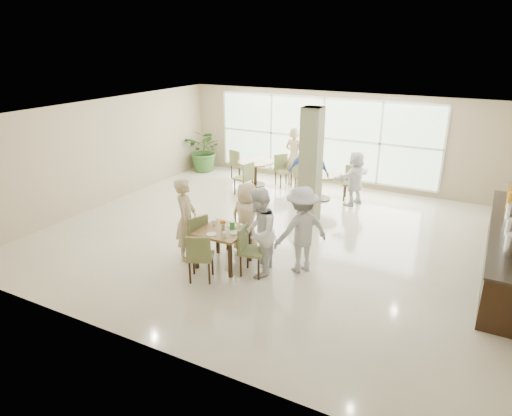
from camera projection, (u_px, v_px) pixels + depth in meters
The scene contains 20 objects.
ground at pixel (273, 235), 10.52m from camera, with size 10.00×10.00×0.00m, color beige.
room_shell at pixel (274, 164), 9.92m from camera, with size 10.00×10.00×10.00m.
window_bank at pixel (323, 138), 13.94m from camera, with size 7.00×0.04×7.00m.
column at pixel (311, 166), 10.84m from camera, with size 0.45×0.45×2.80m, color #707451.
main_table at pixel (223, 235), 8.94m from camera, with size 0.91×0.91×0.75m.
round_table_left at pixel (255, 167), 13.91m from camera, with size 1.09×1.09×0.75m.
round_table_right at pixel (321, 179), 12.69m from camera, with size 1.11×1.11×0.75m.
chairs_main_table at pixel (221, 243), 9.00m from camera, with size 1.97×1.99×0.95m.
chairs_table_left at pixel (255, 171), 13.88m from camera, with size 2.19×1.87×0.95m.
chairs_table_right at pixel (322, 183), 12.67m from camera, with size 2.03×1.69×0.95m.
tabletop_clutter at pixel (226, 227), 8.87m from camera, with size 0.70×0.76×0.21m.
buffet_counter at pixel (506, 246), 8.68m from camera, with size 0.64×4.70×1.95m.
potted_plant at pixel (205, 150), 15.35m from camera, with size 1.29×1.29×1.44m, color #305B24.
teen_left at pixel (186, 219), 9.14m from camera, with size 0.62×0.41×1.71m, color tan.
teen_far at pixel (247, 218), 9.48m from camera, with size 0.74×0.41×1.52m, color tan.
teen_right at pixel (259, 233), 8.52m from camera, with size 0.83×0.65×1.71m, color white.
teen_standing at pixel (302, 230), 8.65m from camera, with size 1.10×0.63×1.71m, color #A4A4A7.
adult_a at pixel (308, 174), 11.93m from camera, with size 1.09×0.62×1.87m, color #4672D4.
adult_b at pixel (355, 178), 12.23m from camera, with size 1.37×0.59×1.48m, color white.
adult_standing at pixel (294, 157), 13.75m from camera, with size 0.66×0.43×1.81m, color tan.
Camera 1 is at (4.18, -8.69, 4.27)m, focal length 32.00 mm.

